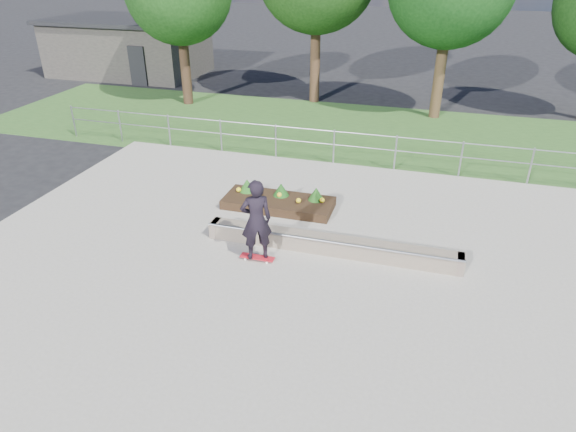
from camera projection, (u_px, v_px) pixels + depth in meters
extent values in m
plane|color=black|center=(259.00, 293.00, 10.74)|extent=(120.00, 120.00, 0.00)
cube|color=#2B5120|center=(352.00, 132.00, 20.08)|extent=(30.00, 8.00, 0.02)
cube|color=gray|center=(259.00, 292.00, 10.72)|extent=(15.00, 15.00, 0.06)
cylinder|color=#999CA1|center=(74.00, 122.00, 19.33)|extent=(0.06, 0.06, 1.20)
cylinder|color=#9B9FA3|center=(120.00, 126.00, 18.83)|extent=(0.06, 0.06, 1.20)
cylinder|color=gray|center=(169.00, 131.00, 18.33)|extent=(0.06, 0.06, 1.20)
cylinder|color=gray|center=(221.00, 136.00, 17.83)|extent=(0.06, 0.06, 1.20)
cylinder|color=gray|center=(276.00, 142.00, 17.33)|extent=(0.06, 0.06, 1.20)
cylinder|color=#9A9DA3|center=(334.00, 147.00, 16.83)|extent=(0.06, 0.06, 1.20)
cylinder|color=#9A9CA2|center=(395.00, 154.00, 16.33)|extent=(0.06, 0.06, 1.20)
cylinder|color=gray|center=(461.00, 160.00, 15.83)|extent=(0.06, 0.06, 1.20)
cylinder|color=#93959B|center=(531.00, 167.00, 15.33)|extent=(0.06, 0.06, 1.20)
cylinder|color=#9A9DA3|center=(334.00, 131.00, 16.57)|extent=(20.00, 0.04, 0.04)
cylinder|color=gray|center=(334.00, 145.00, 16.78)|extent=(20.00, 0.04, 0.04)
cube|color=#2F2C29|center=(129.00, 48.00, 28.89)|extent=(8.00, 5.00, 2.80)
cube|color=black|center=(125.00, 20.00, 28.19)|extent=(8.40, 5.40, 0.20)
cube|color=black|center=(138.00, 66.00, 26.40)|extent=(0.90, 0.10, 2.00)
cylinder|color=black|center=(186.00, 72.00, 23.11)|extent=(0.44, 0.44, 2.93)
cylinder|color=#362115|center=(315.00, 65.00, 23.32)|extent=(0.44, 0.44, 3.38)
cylinder|color=#382616|center=(439.00, 80.00, 21.15)|extent=(0.44, 0.44, 3.15)
cube|color=#6A5D4E|center=(331.00, 245.00, 11.97)|extent=(6.00, 0.40, 0.40)
cylinder|color=gray|center=(329.00, 242.00, 11.71)|extent=(6.00, 0.06, 0.06)
cube|color=#69584D|center=(216.00, 228.00, 12.70)|extent=(0.15, 0.42, 0.40)
cube|color=#68574C|center=(460.00, 264.00, 11.24)|extent=(0.15, 0.42, 0.40)
cube|color=black|center=(278.00, 203.00, 14.10)|extent=(3.00, 1.20, 0.25)
sphere|color=yellow|center=(239.00, 190.00, 14.39)|extent=(0.14, 0.14, 0.14)
sphere|color=yellow|center=(256.00, 195.00, 14.07)|extent=(0.14, 0.14, 0.14)
sphere|color=yellow|center=(279.00, 195.00, 14.09)|extent=(0.14, 0.14, 0.14)
sphere|color=yellow|center=(299.00, 201.00, 13.77)|extent=(0.14, 0.14, 0.14)
sphere|color=yellow|center=(322.00, 200.00, 13.79)|extent=(0.14, 0.14, 0.14)
cone|color=#194B15|center=(247.00, 185.00, 14.42)|extent=(0.44, 0.44, 0.36)
cone|color=#144313|center=(281.00, 189.00, 14.17)|extent=(0.44, 0.44, 0.36)
cone|color=#184614|center=(316.00, 194.00, 13.92)|extent=(0.44, 0.44, 0.36)
cylinder|color=white|center=(245.00, 259.00, 11.74)|extent=(0.05, 0.03, 0.05)
cylinder|color=silver|center=(248.00, 255.00, 11.90)|extent=(0.05, 0.03, 0.05)
cylinder|color=white|center=(267.00, 263.00, 11.61)|extent=(0.05, 0.03, 0.05)
cylinder|color=silver|center=(269.00, 259.00, 11.77)|extent=(0.05, 0.03, 0.05)
cylinder|color=#9B9BA0|center=(247.00, 256.00, 11.81)|extent=(0.02, 0.18, 0.02)
cylinder|color=#9B9AA0|center=(268.00, 260.00, 11.68)|extent=(0.02, 0.18, 0.02)
cube|color=red|center=(257.00, 257.00, 11.73)|extent=(0.80, 0.21, 0.02)
imported|color=black|center=(256.00, 220.00, 11.28)|extent=(0.83, 0.74, 1.91)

